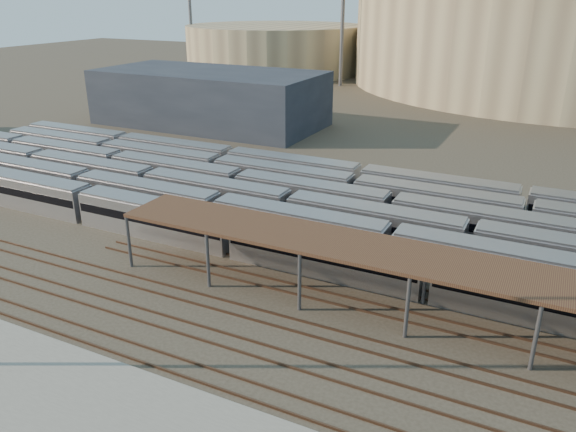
# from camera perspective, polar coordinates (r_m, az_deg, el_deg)

# --- Properties ---
(ground) EXTENTS (420.00, 420.00, 0.00)m
(ground) POSITION_cam_1_polar(r_m,az_deg,el_deg) (48.51, -9.42, -7.58)
(ground) COLOR #383026
(ground) RESTS_ON ground
(apron) EXTENTS (50.00, 9.00, 0.20)m
(apron) POSITION_cam_1_polar(r_m,az_deg,el_deg) (42.89, -27.20, -14.14)
(apron) COLOR gray
(apron) RESTS_ON ground
(subway_trains) EXTENTS (125.10, 23.90, 3.60)m
(subway_trains) POSITION_cam_1_polar(r_m,az_deg,el_deg) (62.49, -0.29, 1.42)
(subway_trains) COLOR silver
(subway_trains) RESTS_ON ground
(inspection_shed) EXTENTS (60.30, 6.00, 5.30)m
(inspection_shed) POSITION_cam_1_polar(r_m,az_deg,el_deg) (42.30, 18.87, -5.53)
(inspection_shed) COLOR #545458
(inspection_shed) RESTS_ON ground
(empty_tracks) EXTENTS (170.00, 9.62, 0.18)m
(empty_tracks) POSITION_cam_1_polar(r_m,az_deg,el_deg) (45.12, -13.13, -10.19)
(empty_tracks) COLOR #4C3323
(empty_tracks) RESTS_ON ground
(secondary_arena) EXTENTS (56.00, 56.00, 14.00)m
(secondary_arena) POSITION_cam_1_polar(r_m,az_deg,el_deg) (185.57, -1.25, 16.68)
(secondary_arena) COLOR tan
(secondary_arena) RESTS_ON ground
(service_building) EXTENTS (42.00, 20.00, 10.00)m
(service_building) POSITION_cam_1_polar(r_m,az_deg,el_deg) (109.10, -7.96, 11.81)
(service_building) COLOR #1E232D
(service_building) RESTS_ON ground
(floodlight_0) EXTENTS (4.00, 1.00, 38.40)m
(floodlight_0) POSITION_cam_1_polar(r_m,az_deg,el_deg) (154.22, 5.62, 20.63)
(floodlight_0) COLOR #545458
(floodlight_0) RESTS_ON ground
(floodlight_1) EXTENTS (4.00, 1.00, 38.40)m
(floodlight_1) POSITION_cam_1_polar(r_m,az_deg,el_deg) (189.46, -9.97, 20.63)
(floodlight_1) COLOR #545458
(floodlight_1) RESTS_ON ground
(floodlight_3) EXTENTS (4.00, 1.00, 38.40)m
(floodlight_3) POSITION_cam_1_polar(r_m,az_deg,el_deg) (197.09, 17.04, 20.08)
(floodlight_3) COLOR #545458
(floodlight_3) RESTS_ON ground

